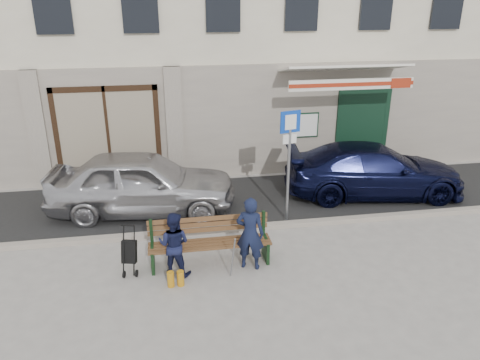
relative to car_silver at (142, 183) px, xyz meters
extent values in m
plane|color=#9E9991|center=(2.29, -2.89, -0.76)|extent=(80.00, 80.00, 0.00)
cube|color=#282828|center=(2.29, 0.21, -0.76)|extent=(60.00, 3.20, 0.01)
cube|color=#9E9384|center=(2.29, -1.39, -0.70)|extent=(60.00, 0.18, 0.12)
cube|color=#9E9384|center=(2.29, 2.07, 0.84)|extent=(20.00, 0.12, 3.20)
cube|color=maroon|center=(-0.91, 2.13, 0.79)|extent=(2.50, 0.12, 2.00)
cube|color=black|center=(6.39, 1.99, 0.54)|extent=(1.60, 0.10, 2.60)
cube|color=black|center=(6.39, 2.46, 0.44)|extent=(1.25, 0.90, 2.40)
cube|color=white|center=(4.59, 1.96, 0.69)|extent=(0.80, 0.03, 0.65)
cube|color=white|center=(5.49, 1.73, 2.32)|extent=(3.40, 1.72, 0.42)
cube|color=white|center=(5.49, 0.88, 2.04)|extent=(3.40, 0.05, 0.28)
cube|color=#9A2813|center=(5.49, 0.85, 2.04)|extent=(3.40, 0.02, 0.10)
imported|color=silver|center=(0.00, 0.00, 0.00)|extent=(4.66, 2.34, 1.52)
imported|color=black|center=(5.99, 0.10, -0.09)|extent=(4.86, 2.47, 1.35)
cylinder|color=gray|center=(3.34, -1.02, 0.51)|extent=(0.07, 0.07, 2.54)
cube|color=#0C3AAF|center=(3.34, -1.02, 1.63)|extent=(0.48, 0.15, 0.49)
cube|color=white|center=(3.34, -1.05, 1.63)|extent=(0.27, 0.09, 0.33)
cube|color=white|center=(3.34, -1.02, 1.24)|extent=(0.33, 0.11, 0.21)
cube|color=brown|center=(1.35, -2.66, -0.31)|extent=(2.40, 0.50, 0.04)
cube|color=brown|center=(1.35, -2.38, -0.02)|extent=(2.40, 0.10, 0.36)
cube|color=#163218|center=(0.23, -2.66, -0.54)|extent=(0.06, 0.50, 0.45)
cube|color=#163218|center=(2.47, -2.66, -0.54)|extent=(0.06, 0.50, 0.45)
cube|color=white|center=(2.10, -2.76, -0.28)|extent=(0.34, 0.25, 0.11)
cylinder|color=gray|center=(1.70, -3.33, -0.26)|extent=(0.07, 0.34, 0.96)
cylinder|color=#B77912|center=(0.55, -3.31, -0.61)|extent=(0.13, 0.13, 0.30)
cylinder|color=#B77912|center=(0.73, -3.31, -0.61)|extent=(0.13, 0.13, 0.30)
imported|color=#121832|center=(2.10, -2.90, -0.02)|extent=(0.64, 0.53, 1.49)
imported|color=#141838|center=(0.65, -2.88, -0.12)|extent=(0.76, 0.68, 1.28)
cylinder|color=black|center=(-0.31, -2.88, -0.69)|extent=(0.06, 0.14, 0.14)
cylinder|color=black|center=(-0.08, -2.88, -0.69)|extent=(0.06, 0.14, 0.14)
cube|color=black|center=(-0.20, -2.68, -0.32)|extent=(0.32, 0.30, 0.46)
cylinder|color=black|center=(-0.20, -2.56, 0.18)|extent=(0.25, 0.08, 0.02)
camera|label=1|loc=(0.61, -10.66, 4.27)|focal=35.00mm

